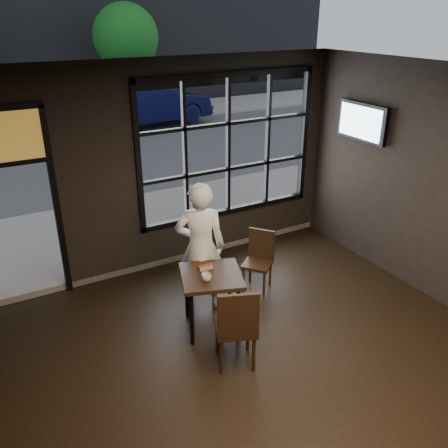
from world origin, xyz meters
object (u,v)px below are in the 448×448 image
man (201,247)px  navy_car (150,104)px  chair_near (235,324)px  cafe_table (212,301)px

man → navy_car: man is taller
chair_near → navy_car: size_ratio=0.24×
chair_near → navy_car: 12.41m
man → navy_car: size_ratio=0.42×
cafe_table → chair_near: chair_near is taller
cafe_table → man: 0.73m
cafe_table → chair_near: (-0.07, -0.71, 0.13)m
cafe_table → navy_car: navy_car is taller
cafe_table → navy_car: (3.51, 11.17, 0.41)m
chair_near → man: size_ratio=0.58×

